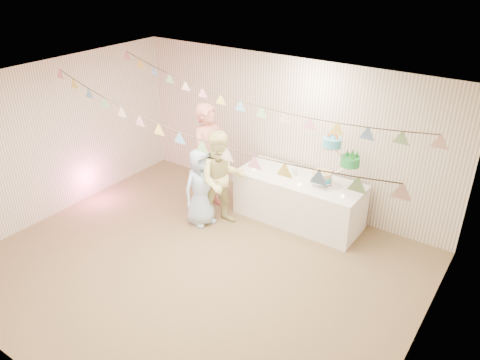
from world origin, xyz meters
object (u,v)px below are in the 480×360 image
Objects in this scene: table at (299,199)px; person_adult_a at (210,158)px; person_adult_b at (222,179)px; person_child at (201,187)px; cake_stand at (335,164)px.

table is 1.67m from person_adult_a.
person_adult_b reaches higher than table.
person_adult_a is 1.43× the size of person_child.
table is 1.10× the size of person_adult_a.
cake_stand is (0.55, 0.05, 0.77)m from table.
person_adult_a is (-2.04, -0.53, -0.21)m from cake_stand.
cake_stand reaches higher than person_child.
person_adult_a is at bearing 39.10° from person_child.
table is at bearing -63.30° from person_adult_a.
person_adult_b is (-1.00, -0.81, 0.42)m from table.
cake_stand reaches higher than table.
person_adult_b is 1.22× the size of person_child.
person_child is (0.21, -0.50, -0.29)m from person_adult_a.
table is 1.57× the size of person_child.
table is at bearing -11.52° from person_adult_b.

